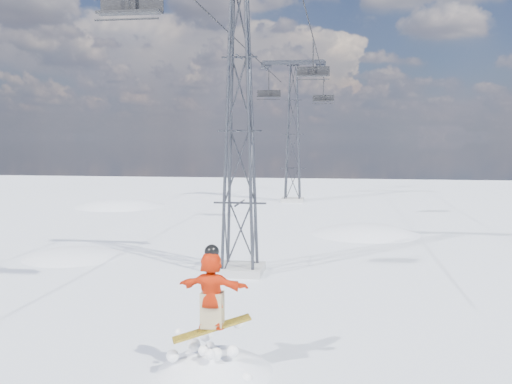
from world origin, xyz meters
TOP-DOWN VIEW (x-y plane):
  - ground at (0.00, 0.00)m, footprint 120.00×120.00m
  - snow_terrain at (-4.77, 21.24)m, footprint 39.00×37.00m
  - lift_tower_near at (0.80, 8.00)m, footprint 5.20×1.80m
  - lift_tower_far at (0.80, 33.00)m, footprint 5.20×1.80m
  - haul_cables at (0.80, 19.50)m, footprint 4.46×51.00m
  - lift_chair_near at (-1.40, 2.55)m, footprint 1.87×0.54m
  - lift_chair_mid at (3.00, 19.86)m, footprint 1.89×0.54m
  - lift_chair_far at (-1.40, 34.78)m, footprint 1.98×0.57m
  - lift_chair_extra at (3.00, 40.88)m, footprint 1.99×0.57m

SIDE VIEW (x-z plane):
  - snow_terrain at x=-4.77m, z-range -20.59..1.41m
  - ground at x=0.00m, z-range 0.00..0.00m
  - lift_tower_near at x=0.80m, z-range -0.24..11.18m
  - lift_tower_far at x=0.80m, z-range -0.24..11.18m
  - lift_chair_extra at x=3.00m, z-range 7.63..10.11m
  - lift_chair_far at x=-1.40m, z-range 7.66..10.11m
  - lift_chair_mid at x=3.00m, z-range 7.81..10.15m
  - lift_chair_near at x=-1.40m, z-range 7.83..10.15m
  - haul_cables at x=0.80m, z-range 10.82..10.88m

